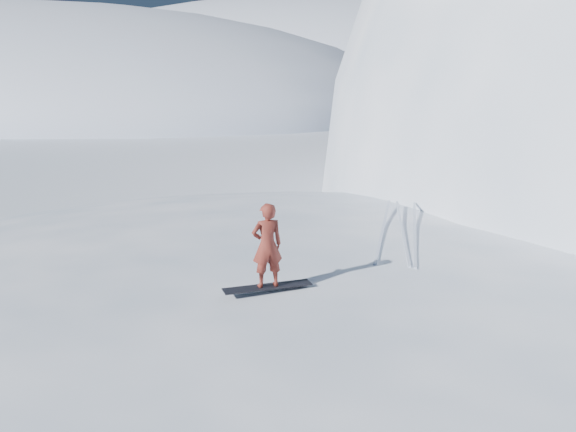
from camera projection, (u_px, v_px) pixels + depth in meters
name	position (u px, v px, depth m)	size (l,w,h in m)	color
ground	(351.00, 429.00, 11.41)	(400.00, 400.00, 0.00)	white
near_ridge	(435.00, 366.00, 13.76)	(36.00, 28.00, 4.80)	white
far_ridge_c	(313.00, 93.00, 125.03)	(140.00, 90.00, 36.00)	white
wind_bumps	(354.00, 371.00, 13.53)	(16.00, 14.40, 1.00)	white
snowboard	(267.00, 287.00, 11.56)	(1.62, 0.30, 0.03)	black
snowboarder	(267.00, 245.00, 11.37)	(0.56, 0.37, 1.53)	maroon
board_tracks	(400.00, 227.00, 15.59)	(1.96, 5.91, 0.04)	silver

